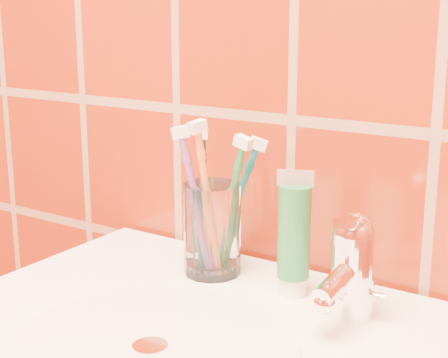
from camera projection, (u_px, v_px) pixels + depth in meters
The scene contains 8 objects.
glass_tumbler at pixel (212, 229), 0.87m from camera, with size 0.07×0.07×0.12m, color white.
toothpaste_tube at pixel (294, 237), 0.80m from camera, with size 0.04×0.04×0.15m.
faucet at pixel (352, 262), 0.74m from camera, with size 0.05×0.11×0.12m.
toothbrush_0 at pixel (203, 202), 0.87m from camera, with size 0.04×0.04×0.19m, color #0B4F62, non-canonical shape.
toothbrush_1 at pixel (197, 203), 0.85m from camera, with size 0.05×0.04×0.20m, color #784697, non-canonical shape.
toothbrush_2 at pixel (235, 206), 0.87m from camera, with size 0.07×0.05×0.18m, color #0D6970, non-canonical shape.
toothbrush_3 at pixel (230, 207), 0.85m from camera, with size 0.07×0.03×0.19m, color #1F773B, non-canonical shape.
toothbrush_4 at pixel (208, 201), 0.84m from camera, with size 0.03×0.05×0.21m, color orange, non-canonical shape.
Camera 1 is at (0.40, 0.43, 1.18)m, focal length 55.00 mm.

